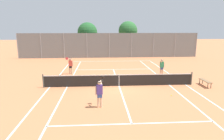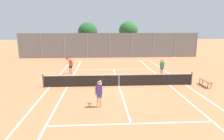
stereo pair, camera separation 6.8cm
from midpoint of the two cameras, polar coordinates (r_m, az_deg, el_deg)
ground_plane at (r=16.10m, az=2.11°, el=-4.59°), size 120.00×120.00×0.00m
court_line_markings at (r=16.09m, az=2.11°, el=-4.58°), size 11.10×23.90×0.01m
tennis_net at (r=15.96m, az=2.13°, el=-2.84°), size 12.00×0.10×1.07m
player_near_side at (r=11.72m, az=-3.52°, el=-6.35°), size 0.59×0.80×1.77m
player_far_left at (r=20.36m, az=-11.67°, el=1.42°), size 0.64×0.75×1.77m
player_far_right at (r=19.87m, az=14.17°, el=1.00°), size 0.44×0.50×1.60m
loose_tennis_ball_0 at (r=24.04m, az=0.07°, el=1.15°), size 0.07×0.07×0.07m
loose_tennis_ball_1 at (r=14.43m, az=16.65°, el=-7.00°), size 0.07×0.07×0.07m
loose_tennis_ball_2 at (r=19.34m, az=-5.22°, el=-1.65°), size 0.07×0.07×0.07m
courtside_bench at (r=17.64m, az=25.24°, el=-2.89°), size 0.36×1.50×0.47m
back_fence at (r=30.64m, az=-0.60°, el=7.04°), size 27.42×0.08×3.76m
tree_behind_left at (r=33.38m, az=-6.84°, el=10.53°), size 3.20×3.20×5.39m
tree_behind_right at (r=34.16m, az=4.76°, el=10.99°), size 3.15×3.15×5.59m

